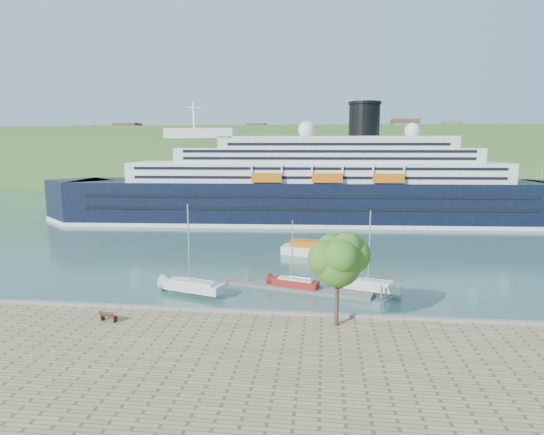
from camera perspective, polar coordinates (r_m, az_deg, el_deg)
The scene contains 11 objects.
ground at distance 45.45m, azimuth -1.73°, elevation -12.99°, with size 400.00×400.00×0.00m, color #325956.
far_hillside at distance 186.83m, azimuth 4.71°, elevation 7.53°, with size 400.00×50.00×24.00m, color #335421.
quay_coping at distance 44.84m, azimuth -1.77°, elevation -11.72°, with size 220.00×0.50×0.30m, color slate.
cruise_ship at distance 100.37m, azimuth 4.32°, elevation 6.83°, with size 116.90×17.02×26.25m, color black, non-canonical shape.
park_bench at distance 45.36m, azimuth -19.80°, elevation -11.50°, with size 1.69×0.69×1.08m, color #4A2415, non-canonical shape.
promenade_tree at distance 40.99m, azimuth 8.20°, elevation -7.17°, with size 5.63×5.63×9.33m, color #2C5C18, non-canonical shape.
floating_pontoon at distance 54.86m, azimuth 2.90°, elevation -8.83°, with size 18.20×2.22×0.40m, color #69645E, non-canonical shape.
sailboat_white_near at distance 52.36m, azimuth -9.89°, elevation -4.35°, with size 7.78×2.16×10.05m, color silver, non-canonical shape.
sailboat_red at distance 53.91m, azimuth 2.99°, elevation -4.98°, with size 6.16×1.71×7.95m, color maroon, non-canonical shape.
sailboat_white_far at distance 53.41m, azimuth 12.61°, elevation -4.60°, with size 7.18×1.99×9.28m, color silver, non-canonical shape.
tender_launch at distance 71.60m, azimuth 4.55°, elevation -3.79°, with size 8.28×2.83×2.29m, color #CF5F0C, non-canonical shape.
Camera 1 is at (6.13, -41.66, 17.10)m, focal length 30.00 mm.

